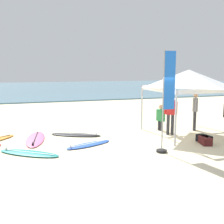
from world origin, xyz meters
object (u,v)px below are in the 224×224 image
(banner_flag, at_px, (166,106))
(gear_bag_near_tent, at_px, (204,139))
(gear_bag_by_pole, at_px, (205,141))
(person_grey, at_px, (195,109))
(canopy_tent, at_px, (189,78))
(surfboard_blue, at_px, (89,144))
(person_green, at_px, (161,116))
(surfboard_teal, at_px, (29,153))
(person_red, at_px, (171,112))
(surfboard_black, at_px, (76,135))
(surfboard_pink, at_px, (35,139))

(banner_flag, xyz_separation_m, gear_bag_near_tent, (2.03, 0.60, -1.43))
(gear_bag_by_pole, bearing_deg, gear_bag_near_tent, 61.85)
(person_grey, bearing_deg, canopy_tent, -145.49)
(surfboard_blue, xyz_separation_m, banner_flag, (2.25, -1.58, 1.54))
(canopy_tent, height_order, person_green, canopy_tent)
(surfboard_teal, bearing_deg, person_red, 8.97)
(surfboard_teal, relative_size, gear_bag_near_tent, 3.52)
(banner_flag, xyz_separation_m, gear_bag_by_pole, (1.90, 0.35, -1.43))
(person_green, xyz_separation_m, gear_bag_by_pole, (0.46, -2.61, -0.52))
(gear_bag_by_pole, bearing_deg, banner_flag, -169.51)
(surfboard_black, xyz_separation_m, gear_bag_near_tent, (4.42, -2.64, 0.10))
(gear_bag_near_tent, bearing_deg, surfboard_teal, 174.71)
(surfboard_blue, height_order, person_red, person_red)
(person_green, bearing_deg, person_red, -90.40)
(surfboard_teal, bearing_deg, person_green, 16.99)
(person_red, bearing_deg, surfboard_black, 163.51)
(surfboard_pink, xyz_separation_m, person_green, (5.50, -0.09, 0.62))
(surfboard_black, relative_size, surfboard_blue, 1.11)
(surfboard_black, bearing_deg, gear_bag_near_tent, -30.84)
(canopy_tent, distance_m, gear_bag_near_tent, 2.66)
(person_grey, relative_size, gear_bag_by_pole, 2.85)
(person_grey, xyz_separation_m, banner_flag, (-2.94, -2.53, 0.59))
(surfboard_blue, bearing_deg, person_red, 8.04)
(surfboard_pink, relative_size, person_green, 2.16)
(canopy_tent, height_order, banner_flag, banner_flag)
(canopy_tent, bearing_deg, gear_bag_near_tent, -96.14)
(surfboard_blue, bearing_deg, person_grey, 10.34)
(surfboard_teal, xyz_separation_m, banner_flag, (4.37, -1.19, 1.54))
(surfboard_black, distance_m, person_red, 4.10)
(person_red, xyz_separation_m, person_green, (0.01, 0.86, -0.33))
(surfboard_pink, xyz_separation_m, person_red, (5.49, -0.95, 0.95))
(person_grey, relative_size, gear_bag_near_tent, 2.85)
(person_grey, xyz_separation_m, gear_bag_near_tent, (-0.91, -1.94, -0.85))
(gear_bag_near_tent, bearing_deg, person_green, 103.99)
(banner_flag, bearing_deg, person_green, 64.12)
(surfboard_pink, distance_m, surfboard_blue, 2.33)
(person_green, relative_size, banner_flag, 0.35)
(canopy_tent, distance_m, surfboard_black, 5.29)
(person_red, distance_m, person_grey, 1.57)
(surfboard_blue, xyz_separation_m, person_grey, (5.19, 0.95, 0.95))
(banner_flag, bearing_deg, surfboard_black, 126.52)
(surfboard_blue, relative_size, person_red, 1.14)
(surfboard_blue, xyz_separation_m, person_red, (3.68, 0.52, 0.95))
(gear_bag_by_pole, bearing_deg, surfboard_pink, 155.62)
(surfboard_pink, xyz_separation_m, gear_bag_near_tent, (6.09, -2.45, 0.10))
(canopy_tent, distance_m, banner_flag, 3.07)
(person_grey, height_order, banner_flag, banner_flag)
(surfboard_pink, bearing_deg, canopy_tent, -9.49)
(person_red, bearing_deg, gear_bag_by_pole, -75.14)
(person_red, bearing_deg, surfboard_blue, -171.96)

